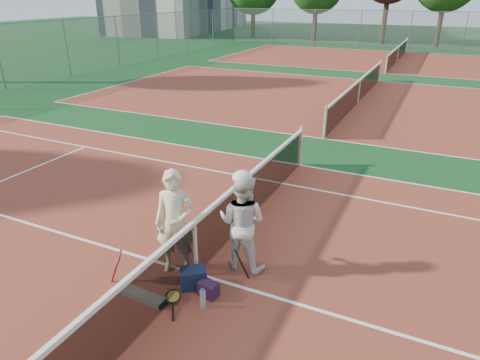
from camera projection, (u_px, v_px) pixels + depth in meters
name	position (u px, v px, depth m)	size (l,w,h in m)	color
ground	(197.00, 274.00, 7.17)	(130.00, 130.00, 0.00)	#103D1A
court_main	(197.00, 274.00, 7.17)	(23.77, 10.97, 0.01)	maroon
court_far_a	(358.00, 103.00, 18.34)	(23.77, 10.97, 0.01)	maroon
court_far_b	(397.00, 61.00, 29.51)	(23.77, 10.97, 0.01)	maroon
net_main	(195.00, 248.00, 6.97)	(0.10, 10.98, 1.02)	black
net_far_a	(359.00, 91.00, 18.14)	(0.10, 10.98, 1.02)	black
net_far_b	(398.00, 54.00, 29.30)	(0.10, 10.98, 1.02)	black
fence_back	(410.00, 31.00, 34.70)	(32.00, 0.06, 3.00)	slate
player_a	(175.00, 223.00, 6.93)	(0.66, 0.43, 1.81)	beige
player_b	(242.00, 222.00, 7.05)	(0.83, 0.65, 1.71)	silver
racket_red	(120.00, 266.00, 6.89)	(0.24, 0.27, 0.57)	maroon
racket_black_held	(238.00, 265.00, 6.92)	(0.25, 0.27, 0.57)	black
racket_spare	(173.00, 297.00, 6.54)	(0.60, 0.27, 0.11)	black
sports_bag_navy	(193.00, 278.00, 6.81)	(0.41, 0.28, 0.33)	#111933
sports_bag_purple	(208.00, 289.00, 6.61)	(0.30, 0.20, 0.24)	#26102C
net_cover_canvas	(140.00, 295.00, 6.60)	(0.87, 0.20, 0.09)	#68625E
water_bottle	(203.00, 299.00, 6.36)	(0.09, 0.09, 0.30)	#C7DDFC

